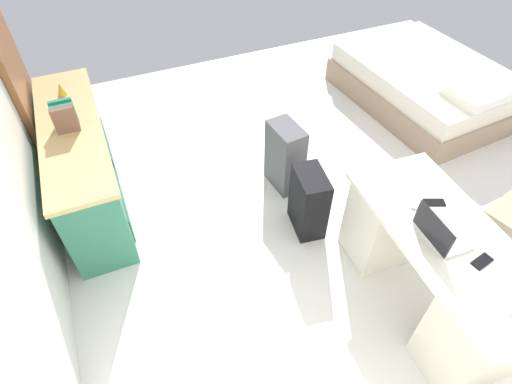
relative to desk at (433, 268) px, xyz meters
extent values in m
plane|color=silver|center=(1.03, -0.06, -0.39)|extent=(5.98, 5.98, 0.00)
cube|color=brown|center=(2.64, 2.35, 0.63)|extent=(0.88, 0.05, 2.04)
cube|color=silver|center=(0.00, 0.00, 0.34)|extent=(1.47, 0.74, 0.04)
cube|color=beige|center=(-0.49, 0.03, -0.03)|extent=(0.43, 0.62, 0.71)
cube|color=beige|center=(0.49, -0.03, -0.03)|extent=(0.43, 0.62, 0.71)
cylinder|color=black|center=(0.04, -0.88, -0.37)|extent=(0.52, 0.52, 0.04)
cube|color=#2D7056|center=(2.00, 2.05, -0.01)|extent=(1.76, 0.44, 0.76)
cube|color=tan|center=(2.00, 2.05, 0.38)|extent=(1.80, 0.48, 0.04)
cube|color=#275F49|center=(1.61, 1.82, -0.18)|extent=(0.67, 0.01, 0.26)
cube|color=#275F49|center=(2.40, 1.82, -0.18)|extent=(0.67, 0.01, 0.26)
cube|color=gray|center=(2.11, -1.70, -0.25)|extent=(1.99, 1.53, 0.28)
cube|color=silver|center=(2.11, -1.70, -0.01)|extent=(1.93, 1.47, 0.20)
cube|color=white|center=(1.44, -1.75, 0.14)|extent=(0.53, 0.71, 0.10)
cube|color=black|center=(0.95, 0.43, -0.10)|extent=(0.39, 0.27, 0.59)
cube|color=#4C4C51|center=(1.50, 0.38, -0.07)|extent=(0.38, 0.26, 0.65)
cube|color=#B7B7BC|center=(0.02, 0.05, 0.37)|extent=(0.32, 0.24, 0.02)
cube|color=black|center=(0.02, 0.15, 0.47)|extent=(0.31, 0.03, 0.19)
ellipsoid|color=white|center=(0.28, 0.04, 0.37)|extent=(0.07, 0.10, 0.03)
cube|color=black|center=(-0.23, -0.03, 0.36)|extent=(0.09, 0.15, 0.01)
cube|color=black|center=(0.26, -0.09, 0.36)|extent=(0.11, 0.15, 0.01)
cube|color=brown|center=(1.94, 2.05, 0.51)|extent=(0.03, 0.17, 0.21)
cube|color=brown|center=(1.98, 2.05, 0.50)|extent=(0.03, 0.17, 0.20)
cube|color=#1F8165|center=(2.02, 2.05, 0.50)|extent=(0.04, 0.17, 0.20)
cube|color=#24725B|center=(2.06, 2.05, 0.51)|extent=(0.03, 0.17, 0.22)
cone|color=gold|center=(2.51, 2.05, 0.46)|extent=(0.08, 0.08, 0.11)
camera|label=1|loc=(-0.99, 1.73, 2.37)|focal=29.03mm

